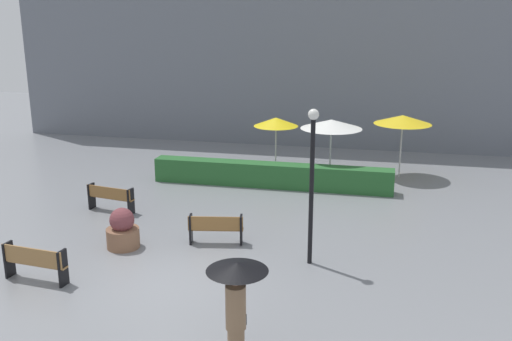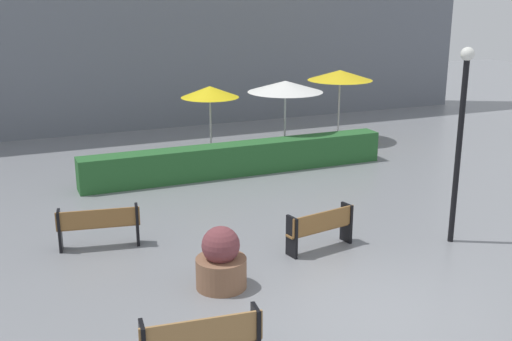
# 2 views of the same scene
# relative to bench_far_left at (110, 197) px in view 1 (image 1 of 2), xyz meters

# --- Properties ---
(ground_plane) EXTENTS (60.00, 60.00, 0.00)m
(ground_plane) POSITION_rel_bench_far_left_xyz_m (3.83, -4.44, -0.53)
(ground_plane) COLOR gray
(bench_far_left) EXTENTS (1.72, 0.60, 0.87)m
(bench_far_left) POSITION_rel_bench_far_left_xyz_m (0.00, 0.00, 0.00)
(bench_far_left) COLOR olive
(bench_far_left) RESTS_ON ground
(bench_near_left) EXTENTS (1.74, 0.49, 0.92)m
(bench_near_left) POSITION_rel_bench_far_left_xyz_m (0.56, -5.15, 0.02)
(bench_near_left) COLOR #9E7242
(bench_near_left) RESTS_ON ground
(bench_mid_center) EXTENTS (1.59, 0.61, 0.86)m
(bench_mid_center) POSITION_rel_bench_far_left_xyz_m (4.22, -1.88, -0.02)
(bench_mid_center) COLOR olive
(bench_mid_center) RESTS_ON ground
(pedestrian_with_umbrella) EXTENTS (1.15, 1.15, 2.06)m
(pedestrian_with_umbrella) POSITION_rel_bench_far_left_xyz_m (6.27, -7.38, 0.90)
(pedestrian_with_umbrella) COLOR #8C6B4C
(pedestrian_with_umbrella) RESTS_ON ground
(planter_pot) EXTENTS (0.93, 0.93, 1.17)m
(planter_pot) POSITION_rel_bench_far_left_xyz_m (1.73, -2.70, -0.02)
(planter_pot) COLOR brown
(planter_pot) RESTS_ON ground
(lamp_post) EXTENTS (0.28, 0.28, 4.13)m
(lamp_post) POSITION_rel_bench_far_left_xyz_m (7.01, -2.58, 1.99)
(lamp_post) COLOR black
(lamp_post) RESTS_ON ground
(patio_umbrella_yellow) EXTENTS (1.81, 1.81, 2.33)m
(patio_umbrella_yellow) POSITION_rel_bench_far_left_xyz_m (4.48, 5.87, 1.63)
(patio_umbrella_yellow) COLOR silver
(patio_umbrella_yellow) RESTS_ON ground
(patio_umbrella_white) EXTENTS (2.38, 2.38, 2.45)m
(patio_umbrella_white) POSITION_rel_bench_far_left_xyz_m (6.77, 5.24, 1.75)
(patio_umbrella_white) COLOR silver
(patio_umbrella_white) RESTS_ON ground
(patio_umbrella_yellow_far) EXTENTS (2.26, 2.26, 2.52)m
(patio_umbrella_yellow_far) POSITION_rel_bench_far_left_xyz_m (9.46, 6.48, 1.81)
(patio_umbrella_yellow_far) COLOR silver
(patio_umbrella_yellow_far) RESTS_ON ground
(hedge_strip) EXTENTS (9.15, 0.70, 0.91)m
(hedge_strip) POSITION_rel_bench_far_left_xyz_m (4.66, 3.96, -0.07)
(hedge_strip) COLOR #28602D
(hedge_strip) RESTS_ON ground
(building_facade) EXTENTS (28.00, 1.20, 11.01)m
(building_facade) POSITION_rel_bench_far_left_xyz_m (3.83, 11.56, 4.98)
(building_facade) COLOR slate
(building_facade) RESTS_ON ground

